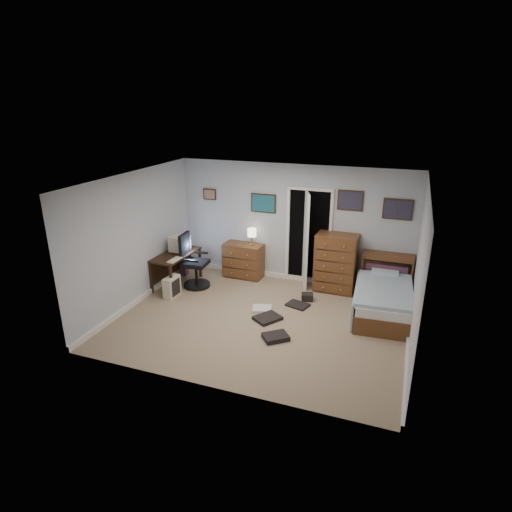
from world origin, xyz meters
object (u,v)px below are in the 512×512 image
Objects in this scene: office_chair at (193,266)px; low_dresser at (243,260)px; bed at (382,299)px; tall_dresser at (336,263)px; computer_desk at (173,260)px.

office_chair is 1.16m from low_dresser.
low_dresser is at bearing 42.57° from office_chair.
bed is at bearing -11.56° from low_dresser.
tall_dresser reaches higher than office_chair.
low_dresser is 0.45× the size of bed.
bed is (3.02, -0.75, -0.09)m from low_dresser.
tall_dresser is at bearing 1.73° from low_dresser.
office_chair is 1.34× the size of low_dresser.
office_chair is (0.45, 0.04, -0.09)m from computer_desk.
tall_dresser is 1.28m from bed.
computer_desk is at bearing -142.26° from low_dresser.
low_dresser is at bearing -178.58° from tall_dresser.
computer_desk is 1.03× the size of tall_dresser.
office_chair reaches higher than low_dresser.
office_chair is 0.60× the size of bed.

